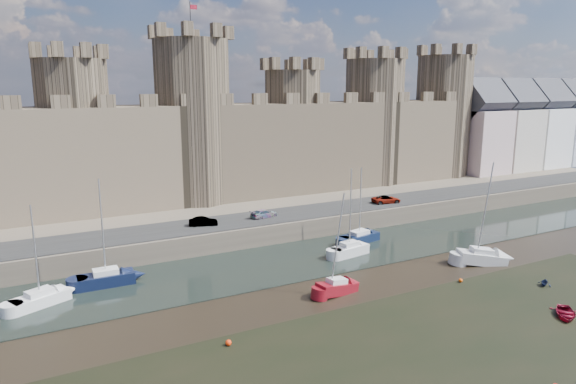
{
  "coord_description": "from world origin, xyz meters",
  "views": [
    {
      "loc": [
        -20.74,
        -24.02,
        19.31
      ],
      "look_at": [
        3.56,
        22.0,
        8.39
      ],
      "focal_mm": 32.0,
      "sensor_mm": 36.0,
      "label": 1
    }
  ],
  "objects_px": {
    "car_1": "(203,222)",
    "sailboat_5": "(482,257)",
    "car_2": "(264,214)",
    "sailboat_0": "(40,298)",
    "sailboat_2": "(349,249)",
    "sailboat_1": "(106,278)",
    "car_3": "(386,200)",
    "sailboat_3": "(359,237)",
    "sailboat_4": "(337,286)"
  },
  "relations": [
    {
      "from": "sailboat_3",
      "to": "sailboat_4",
      "type": "height_order",
      "value": "sailboat_4"
    },
    {
      "from": "car_3",
      "to": "sailboat_3",
      "type": "distance_m",
      "value": 12.26
    },
    {
      "from": "sailboat_5",
      "to": "car_3",
      "type": "bearing_deg",
      "value": 106.65
    },
    {
      "from": "car_2",
      "to": "sailboat_2",
      "type": "xyz_separation_m",
      "value": [
        5.38,
        -11.52,
        -2.24
      ]
    },
    {
      "from": "sailboat_1",
      "to": "sailboat_4",
      "type": "distance_m",
      "value": 22.44
    },
    {
      "from": "car_3",
      "to": "sailboat_2",
      "type": "bearing_deg",
      "value": 137.77
    },
    {
      "from": "car_1",
      "to": "sailboat_5",
      "type": "relative_size",
      "value": 0.31
    },
    {
      "from": "sailboat_2",
      "to": "sailboat_3",
      "type": "xyz_separation_m",
      "value": [
        3.94,
        3.57,
        -0.07
      ]
    },
    {
      "from": "car_3",
      "to": "sailboat_0",
      "type": "xyz_separation_m",
      "value": [
        -45.78,
        -9.16,
        -2.34
      ]
    },
    {
      "from": "car_1",
      "to": "sailboat_2",
      "type": "distance_m",
      "value": 17.83
    },
    {
      "from": "sailboat_1",
      "to": "sailboat_4",
      "type": "height_order",
      "value": "sailboat_1"
    },
    {
      "from": "sailboat_5",
      "to": "car_2",
      "type": "bearing_deg",
      "value": 152.63
    },
    {
      "from": "sailboat_0",
      "to": "car_2",
      "type": "bearing_deg",
      "value": -3.77
    },
    {
      "from": "car_3",
      "to": "sailboat_3",
      "type": "xyz_separation_m",
      "value": [
        -9.73,
        -7.08,
        -2.34
      ]
    },
    {
      "from": "car_2",
      "to": "sailboat_4",
      "type": "xyz_separation_m",
      "value": [
        -1.91,
        -20.04,
        -2.32
      ]
    },
    {
      "from": "car_2",
      "to": "sailboat_3",
      "type": "bearing_deg",
      "value": -141.35
    },
    {
      "from": "sailboat_1",
      "to": "sailboat_2",
      "type": "height_order",
      "value": "sailboat_1"
    },
    {
      "from": "sailboat_3",
      "to": "sailboat_4",
      "type": "distance_m",
      "value": 16.5
    },
    {
      "from": "sailboat_4",
      "to": "car_3",
      "type": "bearing_deg",
      "value": 34.76
    },
    {
      "from": "car_2",
      "to": "sailboat_3",
      "type": "distance_m",
      "value": 12.47
    },
    {
      "from": "sailboat_1",
      "to": "sailboat_3",
      "type": "xyz_separation_m",
      "value": [
        30.12,
        -0.03,
        -0.09
      ]
    },
    {
      "from": "sailboat_3",
      "to": "sailboat_4",
      "type": "xyz_separation_m",
      "value": [
        -11.23,
        -12.09,
        -0.02
      ]
    },
    {
      "from": "sailboat_4",
      "to": "sailboat_2",
      "type": "bearing_deg",
      "value": 41.76
    },
    {
      "from": "sailboat_3",
      "to": "sailboat_2",
      "type": "bearing_deg",
      "value": -149.05
    },
    {
      "from": "car_1",
      "to": "car_3",
      "type": "bearing_deg",
      "value": -73.54
    },
    {
      "from": "sailboat_2",
      "to": "sailboat_0",
      "type": "bearing_deg",
      "value": 168.63
    },
    {
      "from": "car_3",
      "to": "sailboat_5",
      "type": "xyz_separation_m",
      "value": [
        -2.37,
        -19.65,
        -2.28
      ]
    },
    {
      "from": "sailboat_0",
      "to": "sailboat_5",
      "type": "height_order",
      "value": "sailboat_5"
    },
    {
      "from": "sailboat_1",
      "to": "sailboat_5",
      "type": "xyz_separation_m",
      "value": [
        37.47,
        -12.61,
        -0.03
      ]
    },
    {
      "from": "car_1",
      "to": "sailboat_1",
      "type": "height_order",
      "value": "sailboat_1"
    },
    {
      "from": "car_3",
      "to": "sailboat_2",
      "type": "distance_m",
      "value": 17.48
    },
    {
      "from": "car_1",
      "to": "sailboat_4",
      "type": "distance_m",
      "value": 20.94
    },
    {
      "from": "sailboat_4",
      "to": "sailboat_5",
      "type": "distance_m",
      "value": 18.6
    },
    {
      "from": "car_3",
      "to": "car_1",
      "type": "bearing_deg",
      "value": 98.47
    },
    {
      "from": "car_2",
      "to": "sailboat_4",
      "type": "relative_size",
      "value": 0.39
    },
    {
      "from": "sailboat_5",
      "to": "sailboat_3",
      "type": "bearing_deg",
      "value": 143.86
    },
    {
      "from": "car_1",
      "to": "car_2",
      "type": "relative_size",
      "value": 0.92
    },
    {
      "from": "sailboat_1",
      "to": "sailboat_4",
      "type": "bearing_deg",
      "value": -31.34
    },
    {
      "from": "sailboat_2",
      "to": "car_3",
      "type": "bearing_deg",
      "value": 29.19
    },
    {
      "from": "sailboat_2",
      "to": "sailboat_3",
      "type": "bearing_deg",
      "value": 33.44
    },
    {
      "from": "sailboat_0",
      "to": "sailboat_2",
      "type": "relative_size",
      "value": 0.91
    },
    {
      "from": "car_1",
      "to": "sailboat_0",
      "type": "height_order",
      "value": "sailboat_0"
    },
    {
      "from": "sailboat_0",
      "to": "sailboat_2",
      "type": "distance_m",
      "value": 32.14
    },
    {
      "from": "sailboat_0",
      "to": "sailboat_4",
      "type": "bearing_deg",
      "value": -46.29
    },
    {
      "from": "car_2",
      "to": "sailboat_3",
      "type": "xyz_separation_m",
      "value": [
        9.32,
        -7.95,
        -2.3
      ]
    },
    {
      "from": "sailboat_5",
      "to": "sailboat_0",
      "type": "bearing_deg",
      "value": -170.05
    },
    {
      "from": "sailboat_2",
      "to": "car_1",
      "type": "bearing_deg",
      "value": 131.55
    },
    {
      "from": "car_2",
      "to": "sailboat_0",
      "type": "distance_m",
      "value": 28.64
    },
    {
      "from": "sailboat_1",
      "to": "sailboat_2",
      "type": "xyz_separation_m",
      "value": [
        26.18,
        -3.6,
        -0.02
      ]
    },
    {
      "from": "sailboat_0",
      "to": "sailboat_1",
      "type": "relative_size",
      "value": 0.87
    }
  ]
}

